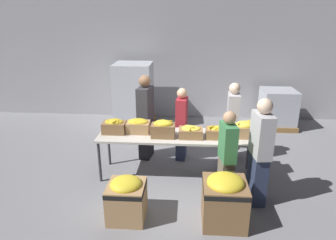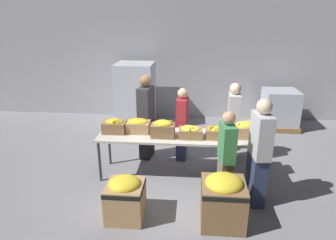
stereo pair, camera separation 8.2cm
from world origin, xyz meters
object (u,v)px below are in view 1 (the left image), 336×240
at_px(banana_box_2, 163,128).
at_px(donation_bin_0, 127,197).
at_px(banana_box_3, 191,132).
at_px(donation_bin_1, 224,198).
at_px(sorting_table, 177,138).
at_px(volunteer_0, 182,125).
at_px(volunteer_2, 146,118).
at_px(pallet_stack_1, 134,95).
at_px(volunteer_3, 260,153).
at_px(banana_box_0, 114,126).
at_px(banana_box_1, 138,126).
at_px(banana_box_5, 244,129).
at_px(volunteer_1, 227,157).
at_px(banana_box_4, 217,132).
at_px(pallet_stack_0, 277,109).
at_px(volunteer_4, 232,123).

xyz_separation_m(banana_box_2, donation_bin_0, (-0.44, -1.23, -0.62)).
xyz_separation_m(banana_box_3, donation_bin_1, (0.49, -1.24, -0.51)).
xyz_separation_m(sorting_table, volunteer_0, (0.06, 0.72, -0.01)).
distance_m(volunteer_2, pallet_stack_1, 2.04).
bearing_deg(donation_bin_1, volunteer_3, 44.60).
xyz_separation_m(banana_box_0, volunteer_2, (0.48, 0.70, -0.07)).
relative_size(banana_box_1, banana_box_5, 1.00).
relative_size(volunteer_1, volunteer_2, 0.86).
bearing_deg(volunteer_3, donation_bin_1, 128.57).
distance_m(banana_box_1, donation_bin_0, 1.53).
bearing_deg(banana_box_5, sorting_table, -179.29).
bearing_deg(volunteer_1, pallet_stack_1, 23.52).
relative_size(sorting_table, volunteer_2, 1.63).
bearing_deg(banana_box_3, banana_box_4, 2.00).
bearing_deg(banana_box_3, banana_box_1, 169.81).
relative_size(sorting_table, donation_bin_0, 4.31).
xyz_separation_m(banana_box_0, pallet_stack_0, (3.73, 2.74, -0.45)).
xyz_separation_m(banana_box_4, banana_box_5, (0.49, 0.08, 0.03)).
xyz_separation_m(banana_box_5, donation_bin_0, (-1.88, -1.34, -0.60)).
bearing_deg(banana_box_4, banana_box_2, -178.54).
bearing_deg(donation_bin_1, donation_bin_0, 180.00).
distance_m(banana_box_2, banana_box_5, 1.45).
xyz_separation_m(volunteer_2, volunteer_4, (1.77, -0.01, -0.06)).
xyz_separation_m(banana_box_3, volunteer_0, (-0.18, 0.80, -0.17)).
relative_size(banana_box_4, pallet_stack_1, 0.24).
bearing_deg(volunteer_0, volunteer_4, 96.85).
relative_size(banana_box_3, banana_box_4, 1.05).
bearing_deg(volunteer_4, banana_box_0, -69.23).
distance_m(volunteer_1, pallet_stack_0, 3.92).
xyz_separation_m(banana_box_0, banana_box_2, (0.91, -0.13, 0.02)).
bearing_deg(volunteer_0, banana_box_1, -44.88).
distance_m(banana_box_0, banana_box_4, 1.88).
bearing_deg(donation_bin_0, banana_box_2, 70.46).
distance_m(volunteer_0, pallet_stack_0, 3.26).
bearing_deg(sorting_table, banana_box_2, -159.39).
relative_size(volunteer_0, pallet_stack_1, 0.90).
relative_size(banana_box_4, donation_bin_1, 0.52).
relative_size(banana_box_2, donation_bin_1, 0.55).
height_order(banana_box_3, volunteer_0, volunteer_0).
distance_m(banana_box_0, volunteer_4, 2.35).
bearing_deg(donation_bin_1, banana_box_1, 135.93).
bearing_deg(banana_box_3, volunteer_0, 102.69).
relative_size(sorting_table, banana_box_0, 6.82).
distance_m(volunteer_3, volunteer_4, 1.50).
height_order(banana_box_4, banana_box_5, banana_box_5).
bearing_deg(volunteer_3, donation_bin_0, 99.79).
xyz_separation_m(volunteer_0, donation_bin_0, (-0.75, -2.04, -0.40)).
relative_size(sorting_table, volunteer_3, 1.65).
xyz_separation_m(donation_bin_1, pallet_stack_1, (-2.01, 4.01, 0.43)).
xyz_separation_m(banana_box_1, banana_box_2, (0.48, -0.18, 0.03)).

